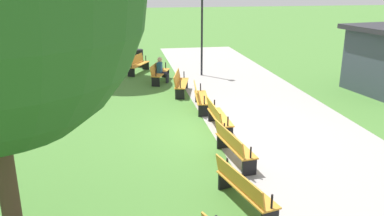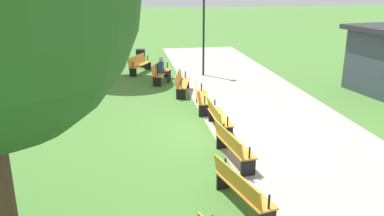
{
  "view_description": "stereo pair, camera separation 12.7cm",
  "coord_description": "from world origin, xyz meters",
  "px_view_note": "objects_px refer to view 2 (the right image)",
  "views": [
    {
      "loc": [
        11.6,
        -2.95,
        4.59
      ],
      "look_at": [
        -0.0,
        -0.9,
        0.8
      ],
      "focal_mm": 37.24,
      "sensor_mm": 36.0,
      "label": 1
    },
    {
      "loc": [
        11.62,
        -2.82,
        4.59
      ],
      "look_at": [
        -0.0,
        -0.9,
        0.8
      ],
      "focal_mm": 37.24,
      "sensor_mm": 36.0,
      "label": 2
    }
  ],
  "objects_px": {
    "bench_4": "(218,116)",
    "bench_5": "(232,145)",
    "lamp_post": "(204,19)",
    "trash_bin": "(141,58)",
    "bench_3": "(201,97)",
    "bench_2": "(181,82)",
    "bench_6": "(241,188)",
    "bench_1": "(161,72)",
    "person_seated": "(163,69)",
    "bench_0": "(139,64)"
  },
  "relations": [
    {
      "from": "bench_0",
      "to": "bench_3",
      "type": "bearing_deg",
      "value": 44.86
    },
    {
      "from": "bench_1",
      "to": "bench_3",
      "type": "distance_m",
      "value": 4.56
    },
    {
      "from": "bench_0",
      "to": "person_seated",
      "type": "distance_m",
      "value": 2.46
    },
    {
      "from": "bench_4",
      "to": "trash_bin",
      "type": "bearing_deg",
      "value": -169.08
    },
    {
      "from": "person_seated",
      "to": "bench_1",
      "type": "bearing_deg",
      "value": -124.43
    },
    {
      "from": "bench_3",
      "to": "bench_2",
      "type": "bearing_deg",
      "value": -162.78
    },
    {
      "from": "bench_4",
      "to": "lamp_post",
      "type": "height_order",
      "value": "lamp_post"
    },
    {
      "from": "bench_5",
      "to": "bench_3",
      "type": "bearing_deg",
      "value": 173.08
    },
    {
      "from": "lamp_post",
      "to": "trash_bin",
      "type": "relative_size",
      "value": 4.25
    },
    {
      "from": "bench_4",
      "to": "bench_6",
      "type": "relative_size",
      "value": 0.97
    },
    {
      "from": "bench_4",
      "to": "bench_5",
      "type": "xyz_separation_m",
      "value": [
        2.28,
        -0.14,
        0.0
      ]
    },
    {
      "from": "bench_0",
      "to": "bench_6",
      "type": "bearing_deg",
      "value": 34.55
    },
    {
      "from": "bench_5",
      "to": "lamp_post",
      "type": "bearing_deg",
      "value": 166.49
    },
    {
      "from": "bench_2",
      "to": "bench_4",
      "type": "xyz_separation_m",
      "value": [
        4.53,
        0.55,
        0.0
      ]
    },
    {
      "from": "bench_4",
      "to": "lamp_post",
      "type": "distance_m",
      "value": 8.13
    },
    {
      "from": "bench_0",
      "to": "trash_bin",
      "type": "height_order",
      "value": "trash_bin"
    },
    {
      "from": "bench_6",
      "to": "lamp_post",
      "type": "relative_size",
      "value": 0.48
    },
    {
      "from": "bench_1",
      "to": "trash_bin",
      "type": "height_order",
      "value": "trash_bin"
    },
    {
      "from": "bench_1",
      "to": "person_seated",
      "type": "bearing_deg",
      "value": 55.57
    },
    {
      "from": "bench_0",
      "to": "person_seated",
      "type": "xyz_separation_m",
      "value": [
        2.23,
        1.03,
        0.16
      ]
    },
    {
      "from": "bench_2",
      "to": "person_seated",
      "type": "bearing_deg",
      "value": -150.41
    },
    {
      "from": "bench_3",
      "to": "bench_4",
      "type": "xyz_separation_m",
      "value": [
        2.28,
        0.14,
        0.0
      ]
    },
    {
      "from": "bench_3",
      "to": "trash_bin",
      "type": "height_order",
      "value": "trash_bin"
    },
    {
      "from": "bench_2",
      "to": "person_seated",
      "type": "distance_m",
      "value": 2.12
    },
    {
      "from": "bench_1",
      "to": "bench_2",
      "type": "distance_m",
      "value": 2.28
    },
    {
      "from": "bench_2",
      "to": "bench_6",
      "type": "xyz_separation_m",
      "value": [
        9.06,
        0.0,
        0.0
      ]
    },
    {
      "from": "bench_1",
      "to": "bench_5",
      "type": "relative_size",
      "value": 1.0
    },
    {
      "from": "bench_3",
      "to": "bench_6",
      "type": "height_order",
      "value": "same"
    },
    {
      "from": "bench_0",
      "to": "bench_3",
      "type": "distance_m",
      "value": 6.82
    },
    {
      "from": "bench_0",
      "to": "person_seated",
      "type": "relative_size",
      "value": 1.57
    },
    {
      "from": "bench_4",
      "to": "trash_bin",
      "type": "xyz_separation_m",
      "value": [
        -10.41,
        -2.01,
        -0.0
      ]
    },
    {
      "from": "bench_6",
      "to": "bench_1",
      "type": "bearing_deg",
      "value": 169.6
    },
    {
      "from": "trash_bin",
      "to": "bench_2",
      "type": "bearing_deg",
      "value": 13.97
    },
    {
      "from": "person_seated",
      "to": "lamp_post",
      "type": "distance_m",
      "value": 3.26
    },
    {
      "from": "bench_5",
      "to": "lamp_post",
      "type": "distance_m",
      "value": 10.34
    },
    {
      "from": "bench_1",
      "to": "trash_bin",
      "type": "bearing_deg",
      "value": -147.21
    },
    {
      "from": "bench_2",
      "to": "bench_1",
      "type": "bearing_deg",
      "value": -148.98
    },
    {
      "from": "bench_0",
      "to": "trash_bin",
      "type": "bearing_deg",
      "value": -157.39
    },
    {
      "from": "trash_bin",
      "to": "bench_6",
      "type": "bearing_deg",
      "value": 5.59
    },
    {
      "from": "lamp_post",
      "to": "person_seated",
      "type": "bearing_deg",
      "value": -61.61
    },
    {
      "from": "bench_4",
      "to": "lamp_post",
      "type": "relative_size",
      "value": 0.46
    },
    {
      "from": "person_seated",
      "to": "trash_bin",
      "type": "distance_m",
      "value": 3.94
    },
    {
      "from": "bench_3",
      "to": "bench_6",
      "type": "bearing_deg",
      "value": 3.49
    },
    {
      "from": "trash_bin",
      "to": "bench_5",
      "type": "bearing_deg",
      "value": 8.39
    },
    {
      "from": "lamp_post",
      "to": "trash_bin",
      "type": "xyz_separation_m",
      "value": [
        -2.68,
        -3.03,
        -2.33
      ]
    },
    {
      "from": "bench_5",
      "to": "trash_bin",
      "type": "xyz_separation_m",
      "value": [
        -12.69,
        -1.87,
        -0.0
      ]
    },
    {
      "from": "bench_0",
      "to": "bench_5",
      "type": "xyz_separation_m",
      "value": [
        11.08,
        2.01,
        0.0
      ]
    },
    {
      "from": "bench_5",
      "to": "person_seated",
      "type": "distance_m",
      "value": 8.91
    },
    {
      "from": "bench_5",
      "to": "bench_2",
      "type": "bearing_deg",
      "value": 176.51
    },
    {
      "from": "trash_bin",
      "to": "bench_1",
      "type": "bearing_deg",
      "value": 12.03
    }
  ]
}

